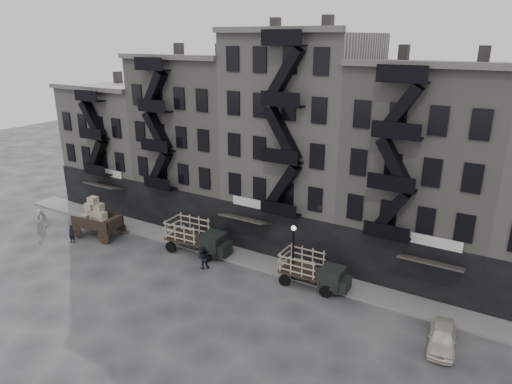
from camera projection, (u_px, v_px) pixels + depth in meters
The scene contains 14 objects.
ground at pixel (238, 285), 32.43m from camera, with size 140.00×140.00×0.00m, color #38383A.
sidewalk at pixel (265, 263), 35.44m from camera, with size 55.00×2.50×0.15m, color slate.
building_west at pixel (131, 144), 48.29m from camera, with size 10.00×11.35×13.20m.
building_midwest at pixel (206, 140), 42.88m from camera, with size 10.00×11.35×16.20m.
building_center at pixel (302, 142), 37.62m from camera, with size 10.00×11.35×18.20m.
building_mideast at pixel (426, 171), 33.02m from camera, with size 10.00×11.35×16.20m.
lamp_post at pixel (293, 245), 32.16m from camera, with size 0.36×0.36×4.28m.
horse at pixel (39, 216), 42.33m from camera, with size 0.98×2.15×1.81m, color silver.
wagon at pixel (96, 214), 39.82m from camera, with size 4.52×2.79×3.62m.
stake_truck_west at pixel (197, 235), 36.86m from camera, with size 5.54×2.53×2.72m.
stake_truck_east at pixel (313, 268), 31.83m from camera, with size 4.97×2.17×2.46m.
car_east at pixel (442, 338), 25.73m from camera, with size 1.48×3.67×1.25m, color beige.
pedestrian_west at pixel (72, 234), 38.80m from camera, with size 0.58×0.38×1.60m, color black.
pedestrian_mid at pixel (203, 258), 34.48m from camera, with size 0.86×0.67×1.76m, color black.
Camera 1 is at (15.97, -23.71, 16.73)m, focal length 32.00 mm.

